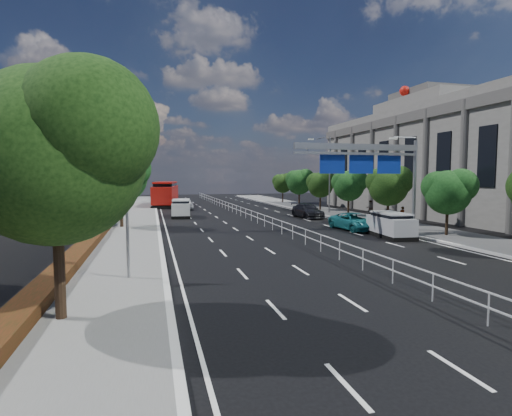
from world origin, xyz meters
name	(u,v)px	position (x,y,z in m)	size (l,w,h in m)	color
ground	(354,267)	(0.00, 0.00, 0.00)	(160.00, 160.00, 0.00)	black
sidewalk_near	(103,281)	(-11.50, 0.00, 0.07)	(5.00, 140.00, 0.14)	slate
kerb_near	(165,277)	(-9.00, 0.00, 0.07)	(0.25, 140.00, 0.15)	silver
kerb_far	(504,256)	(9.00, 0.00, 0.07)	(0.25, 140.00, 0.15)	silver
median_fence	(247,214)	(0.00, 22.50, 0.53)	(0.05, 85.00, 1.02)	silver
hedge_near	(78,253)	(-13.30, 5.00, 0.36)	(1.00, 36.00, 0.44)	black
toilet_sign	(115,212)	(-10.95, 0.00, 2.94)	(1.62, 0.18, 4.34)	gray
overhead_gantry	(371,160)	(6.74, 10.05, 5.61)	(10.24, 0.38, 7.45)	gray
streetlight_far	(327,169)	(10.50, 26.00, 5.21)	(2.78, 2.40, 9.00)	gray
civic_hall	(447,160)	(23.72, 22.00, 6.27)	(14.40, 36.00, 14.35)	slate
near_tree_big	(57,146)	(-12.13, -4.53, 5.27)	(5.72, 5.33, 7.71)	black
near_tree_back	(121,174)	(-11.94, 17.97, 4.61)	(4.84, 4.51, 6.69)	black
far_tree_c	(449,190)	(11.24, 6.98, 3.43)	(3.52, 3.28, 4.94)	black
far_tree_d	(389,184)	(11.25, 14.48, 3.69)	(3.85, 3.59, 5.34)	black
far_tree_e	(349,184)	(11.25, 21.98, 3.56)	(3.63, 3.38, 5.13)	black
far_tree_f	(321,183)	(11.24, 29.48, 3.49)	(3.52, 3.28, 5.02)	black
far_tree_g	(300,181)	(11.25, 36.98, 3.75)	(3.96, 3.69, 5.45)	black
far_tree_h	(283,182)	(11.24, 44.48, 3.42)	(3.41, 3.18, 4.91)	black
white_minivan	(181,208)	(-6.46, 26.02, 0.94)	(2.31, 4.58, 1.92)	black
red_bus	(166,193)	(-7.50, 43.10, 1.87)	(4.43, 12.25, 3.58)	black
near_car_silver	(185,204)	(-5.32, 35.58, 0.73)	(1.72, 4.27, 1.45)	#ADAFB5
near_car_dark	(163,196)	(-7.44, 58.47, 0.82)	(1.73, 4.97, 1.64)	black
silver_minivan	(391,225)	(7.16, 7.88, 0.89)	(2.24, 4.49, 1.80)	black
parked_car_teal	(354,222)	(6.50, 12.00, 0.70)	(2.31, 5.01, 1.39)	#196B71
parked_car_dark	(308,211)	(6.50, 22.13, 0.74)	(2.06, 5.07, 1.47)	black
pedestrian_a	(402,215)	(12.39, 14.05, 0.91)	(0.56, 0.37, 1.53)	gray
pedestrian_b	(370,208)	(13.40, 21.26, 0.96)	(0.80, 0.62, 1.65)	gray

